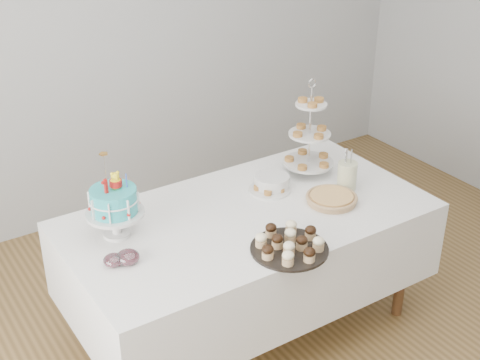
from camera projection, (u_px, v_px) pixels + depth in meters
floor at (278, 359)px, 3.63m from camera, size 5.00×5.00×0.00m
walls at (286, 131)px, 3.01m from camera, size 5.04×4.04×2.70m
table at (248, 250)px, 3.61m from camera, size 1.92×1.02×0.77m
birthday_cake at (115, 214)px, 3.25m from camera, size 0.29×0.29×0.44m
cupcake_tray at (290, 243)px, 3.17m from camera, size 0.38×0.38×0.09m
pie at (332, 198)px, 3.59m from camera, size 0.28×0.28×0.04m
tiered_stand at (310, 135)px, 3.81m from camera, size 0.30×0.30×0.58m
plate_stack at (272, 182)px, 3.73m from camera, size 0.20×0.20×0.08m
pastry_plate at (270, 188)px, 3.71m from camera, size 0.24×0.24×0.04m
jam_bowl_a at (128, 257)px, 3.08m from camera, size 0.11×0.11×0.07m
jam_bowl_b at (113, 260)px, 3.07m from camera, size 0.09×0.09×0.06m
utensil_pitcher at (347, 174)px, 3.71m from camera, size 0.12×0.11×0.24m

